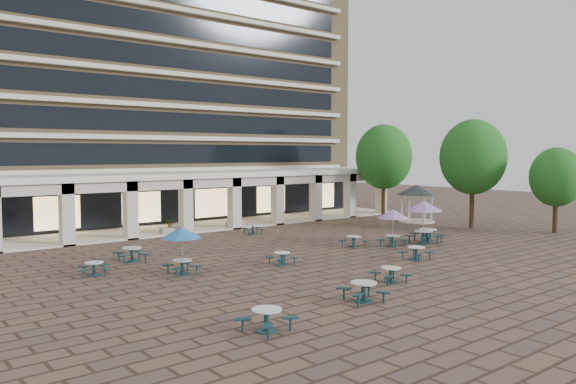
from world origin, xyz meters
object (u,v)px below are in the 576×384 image
(picnic_table_1, at_px, (364,290))
(picnic_table_2, at_px, (416,252))
(planter_left, at_px, (170,228))
(gazebo, at_px, (417,194))
(planter_right, at_px, (235,221))
(picnic_table_0, at_px, (267,318))

(picnic_table_1, height_order, picnic_table_2, picnic_table_1)
(picnic_table_1, bearing_deg, planter_left, 99.71)
(gazebo, xyz_separation_m, planter_left, (-19.61, 6.71, -1.96))
(planter_left, distance_m, planter_right, 5.64)
(gazebo, bearing_deg, planter_right, 154.35)
(picnic_table_0, xyz_separation_m, planter_left, (7.89, 22.18, -0.02))
(picnic_table_0, height_order, picnic_table_1, picnic_table_1)
(picnic_table_2, xyz_separation_m, planter_left, (-6.02, 17.36, 0.00))
(picnic_table_0, relative_size, gazebo, 0.57)
(planter_left, bearing_deg, gazebo, -18.88)
(picnic_table_0, xyz_separation_m, picnic_table_2, (13.91, 4.82, -0.03))
(picnic_table_2, distance_m, gazebo, 17.37)
(picnic_table_1, height_order, planter_left, planter_left)
(gazebo, bearing_deg, picnic_table_0, -150.64)
(picnic_table_0, distance_m, picnic_table_1, 5.25)
(picnic_table_0, relative_size, planter_right, 1.29)
(picnic_table_2, height_order, gazebo, gazebo)
(picnic_table_0, bearing_deg, planter_right, 46.86)
(picnic_table_2, relative_size, planter_left, 1.12)
(picnic_table_0, height_order, gazebo, gazebo)
(picnic_table_2, bearing_deg, planter_left, 105.43)
(gazebo, height_order, planter_left, gazebo)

